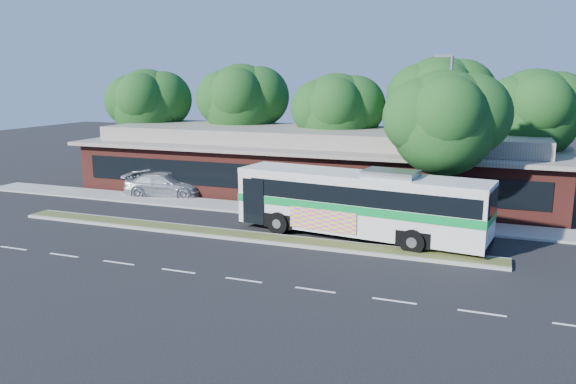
{
  "coord_description": "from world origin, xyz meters",
  "views": [
    {
      "loc": [
        12.18,
        -24.17,
        7.9
      ],
      "look_at": [
        1.88,
        2.92,
        2.0
      ],
      "focal_mm": 35.0,
      "sensor_mm": 36.0,
      "label": 1
    }
  ],
  "objects_px": {
    "lamp_post": "(447,137)",
    "sidewalk_tree": "(452,121)",
    "transit_bus": "(360,199)",
    "sedan": "(164,185)"
  },
  "relations": [
    {
      "from": "transit_bus",
      "to": "sedan",
      "type": "relative_size",
      "value": 2.44
    },
    {
      "from": "lamp_post",
      "to": "sedan",
      "type": "distance_m",
      "value": 19.1
    },
    {
      "from": "lamp_post",
      "to": "sidewalk_tree",
      "type": "relative_size",
      "value": 1.09
    },
    {
      "from": "lamp_post",
      "to": "sedan",
      "type": "bearing_deg",
      "value": 174.46
    },
    {
      "from": "sedan",
      "to": "sidewalk_tree",
      "type": "height_order",
      "value": "sidewalk_tree"
    },
    {
      "from": "sedan",
      "to": "sidewalk_tree",
      "type": "distance_m",
      "value": 19.44
    },
    {
      "from": "lamp_post",
      "to": "sidewalk_tree",
      "type": "distance_m",
      "value": 0.89
    },
    {
      "from": "lamp_post",
      "to": "sidewalk_tree",
      "type": "bearing_deg",
      "value": 61.52
    },
    {
      "from": "transit_bus",
      "to": "sedan",
      "type": "distance_m",
      "value": 15.81
    },
    {
      "from": "sidewalk_tree",
      "to": "lamp_post",
      "type": "bearing_deg",
      "value": -118.48
    }
  ]
}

